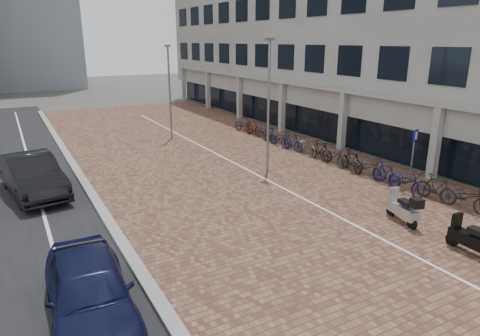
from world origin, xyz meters
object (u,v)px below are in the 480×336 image
object	(u,v)px
car_navy	(89,291)
parking_sign	(414,148)
scooter_front	(403,207)
car_dark	(32,175)
scooter_mid	(473,237)

from	to	relation	value
car_navy	parking_sign	bearing A→B (deg)	15.36
car_navy	parking_sign	distance (m)	14.47
parking_sign	car_navy	bearing A→B (deg)	171.50
scooter_front	parking_sign	bearing A→B (deg)	49.51
car_dark	scooter_mid	bearing A→B (deg)	-56.32
scooter_mid	parking_sign	world-z (taller)	parking_sign
car_dark	parking_sign	size ratio (longest dim) A/B	2.07
car_navy	scooter_mid	bearing A→B (deg)	-9.25
car_navy	scooter_mid	size ratio (longest dim) A/B	2.69
car_dark	car_navy	bearing A→B (deg)	-95.82
scooter_mid	parking_sign	bearing A→B (deg)	57.19
car_dark	scooter_front	xyz separation A→B (m)	(10.91, -9.25, -0.26)
car_dark	scooter_front	distance (m)	14.31
car_dark	parking_sign	distance (m)	16.01
scooter_front	car_navy	bearing A→B (deg)	-165.19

